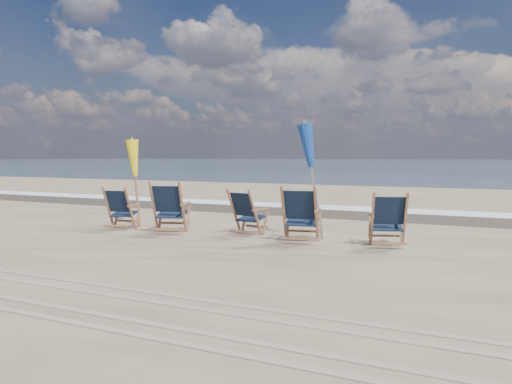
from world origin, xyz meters
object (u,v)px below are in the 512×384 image
at_px(beach_chair_2, 254,213).
at_px(beach_chair_0, 130,209).
at_px(beach_chair_3, 316,215).
at_px(umbrella_yellow, 136,162).
at_px(beach_chair_4, 405,220).
at_px(beach_chair_1, 182,208).
at_px(umbrella_blue, 315,150).

bearing_deg(beach_chair_2, beach_chair_0, 17.84).
height_order(beach_chair_0, beach_chair_3, beach_chair_3).
bearing_deg(umbrella_yellow, beach_chair_4, -2.19).
height_order(beach_chair_1, umbrella_blue, umbrella_blue).
xyz_separation_m(beach_chair_4, umbrella_blue, (-1.76, 0.22, 1.23)).
xyz_separation_m(beach_chair_0, umbrella_blue, (4.05, 0.61, 1.26)).
height_order(beach_chair_1, umbrella_yellow, umbrella_yellow).
distance_m(beach_chair_0, beach_chair_1, 1.37).
height_order(beach_chair_2, beach_chair_3, beach_chair_3).
relative_size(beach_chair_2, umbrella_yellow, 0.48).
bearing_deg(umbrella_blue, umbrella_yellow, 179.79).
distance_m(beach_chair_2, beach_chair_3, 1.42).
distance_m(beach_chair_4, umbrella_blue, 2.16).
xyz_separation_m(beach_chair_2, beach_chair_4, (2.95, 0.01, 0.02)).
bearing_deg(umbrella_blue, beach_chair_2, -169.06).
xyz_separation_m(beach_chair_0, beach_chair_3, (4.26, 0.12, 0.07)).
height_order(beach_chair_3, umbrella_yellow, umbrella_yellow).
bearing_deg(beach_chair_2, umbrella_blue, -158.81).
bearing_deg(beach_chair_2, umbrella_yellow, 5.84).
relative_size(beach_chair_1, beach_chair_2, 1.15).
distance_m(beach_chair_1, beach_chair_4, 4.47).
distance_m(beach_chair_3, beach_chair_4, 1.58).
bearing_deg(beach_chair_1, beach_chair_3, 163.53).
bearing_deg(beach_chair_4, umbrella_blue, -25.77).
xyz_separation_m(umbrella_yellow, umbrella_blue, (4.38, -0.02, 0.25)).
distance_m(beach_chair_2, umbrella_yellow, 3.35).
xyz_separation_m(beach_chair_3, umbrella_blue, (-0.21, 0.49, 1.19)).
height_order(beach_chair_2, beach_chair_4, beach_chair_4).
xyz_separation_m(beach_chair_2, beach_chair_3, (1.39, -0.26, 0.06)).
bearing_deg(umbrella_blue, beach_chair_0, -171.42).
bearing_deg(beach_chair_2, beach_chair_3, 179.50).
distance_m(beach_chair_4, umbrella_yellow, 6.22).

